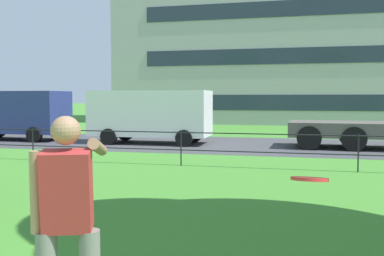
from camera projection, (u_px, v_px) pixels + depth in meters
street_strip at (218, 144)px, 18.32m from camera, size 80.00×6.82×0.01m
park_fence at (181, 142)px, 12.48m from camera, size 28.65×0.04×1.00m
person_thrower at (68, 224)px, 3.32m from camera, size 0.49×0.86×1.79m
frisbee at (310, 179)px, 3.17m from camera, size 0.30×0.30×0.06m
panel_van_far_right at (13, 112)px, 20.25m from camera, size 5.00×2.10×2.24m
panel_van_left at (151, 114)px, 18.54m from camera, size 5.03×2.15×2.24m
apartment_building_background at (355, 19)px, 35.08m from camera, size 36.61×13.25×16.52m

